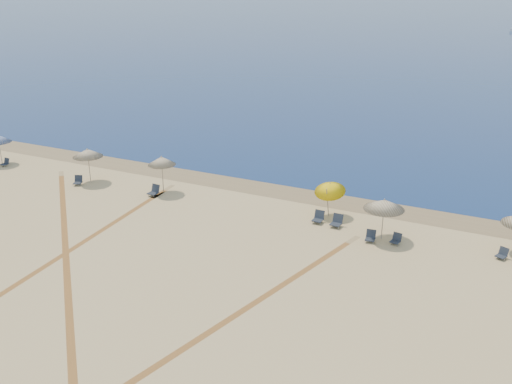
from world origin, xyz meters
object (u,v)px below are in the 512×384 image
(chair_4, at_px, (319,217))
(chair_7, at_px, (396,239))
(chair_1, at_px, (6,163))
(chair_2, at_px, (78,181))
(umbrella_2, at_px, (162,161))
(chair_5, at_px, (337,221))
(umbrella_3, at_px, (330,188))
(chair_3, at_px, (154,191))
(umbrella_4, at_px, (384,204))
(chair_6, at_px, (371,237))
(chair_8, at_px, (502,254))
(umbrella_1, at_px, (88,153))

(chair_4, bearing_deg, chair_7, -8.57)
(chair_1, xyz_separation_m, chair_2, (7.96, -0.82, 0.03))
(umbrella_2, bearing_deg, chair_5, -1.09)
(umbrella_3, bearing_deg, chair_3, -171.53)
(chair_7, bearing_deg, chair_3, -169.71)
(chair_2, xyz_separation_m, chair_3, (6.07, 0.59, 0.04))
(chair_7, bearing_deg, chair_2, -167.93)
(umbrella_4, distance_m, chair_2, 21.61)
(chair_3, height_order, chair_5, chair_5)
(chair_1, xyz_separation_m, chair_7, (30.38, -0.52, 0.01))
(chair_6, bearing_deg, chair_8, 1.87)
(umbrella_2, distance_m, umbrella_4, 15.24)
(umbrella_1, relative_size, chair_8, 3.50)
(umbrella_3, xyz_separation_m, chair_1, (-25.75, -1.51, -1.61))
(umbrella_4, distance_m, chair_5, 3.35)
(chair_3, bearing_deg, chair_6, 2.91)
(chair_3, bearing_deg, chair_4, 8.13)
(chair_8, bearing_deg, chair_2, -154.66)
(umbrella_1, bearing_deg, chair_6, -2.23)
(umbrella_2, relative_size, chair_1, 4.35)
(chair_1, xyz_separation_m, chair_8, (35.81, 0.14, -0.00))
(umbrella_1, bearing_deg, chair_2, -118.21)
(chair_1, relative_size, chair_2, 0.75)
(umbrella_2, distance_m, chair_5, 12.57)
(chair_2, height_order, chair_5, chair_5)
(chair_6, bearing_deg, umbrella_1, 171.52)
(umbrella_2, relative_size, chair_7, 3.88)
(umbrella_2, relative_size, chair_5, 3.43)
(umbrella_3, distance_m, chair_5, 2.20)
(chair_5, bearing_deg, umbrella_3, 131.44)
(umbrella_3, height_order, umbrella_4, umbrella_3)
(chair_3, xyz_separation_m, chair_8, (21.78, 0.37, -0.06))
(chair_2, distance_m, chair_6, 21.05)
(umbrella_3, relative_size, chair_1, 4.08)
(umbrella_3, bearing_deg, umbrella_1, -174.94)
(chair_3, height_order, chair_8, chair_3)
(umbrella_3, xyz_separation_m, umbrella_4, (3.74, -1.75, 0.22))
(umbrella_3, relative_size, chair_7, 3.63)
(umbrella_1, height_order, chair_3, umbrella_1)
(umbrella_4, xyz_separation_m, chair_3, (-15.46, 0.01, -1.77))
(chair_7, bearing_deg, chair_8, 18.26)
(chair_1, height_order, chair_3, chair_3)
(umbrella_2, height_order, chair_7, umbrella_2)
(umbrella_4, relative_size, chair_7, 3.61)
(chair_2, xyz_separation_m, chair_4, (17.55, 1.18, 0.03))
(umbrella_3, bearing_deg, chair_8, -7.76)
(umbrella_3, bearing_deg, chair_1, -176.64)
(umbrella_1, bearing_deg, chair_5, 0.89)
(umbrella_4, bearing_deg, chair_8, 3.43)
(chair_2, height_order, chair_8, chair_2)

